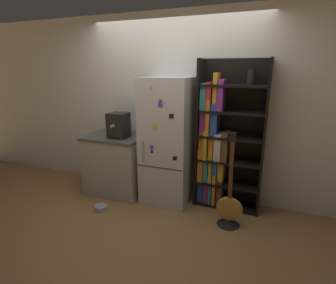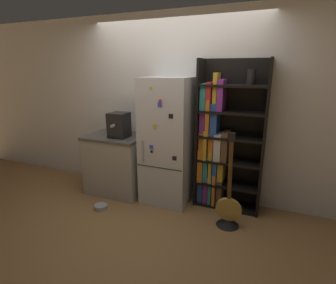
# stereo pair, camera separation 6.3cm
# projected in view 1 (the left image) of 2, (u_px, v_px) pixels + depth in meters

# --- Properties ---
(ground_plane) EXTENTS (16.00, 16.00, 0.00)m
(ground_plane) POSITION_uv_depth(u_px,v_px,m) (163.00, 204.00, 3.70)
(ground_plane) COLOR #A87542
(wall_back) EXTENTS (8.00, 0.05, 2.60)m
(wall_back) POSITION_uv_depth(u_px,v_px,m) (175.00, 108.00, 3.78)
(wall_back) COLOR white
(wall_back) RESTS_ON ground_plane
(refrigerator) EXTENTS (0.65, 0.60, 1.74)m
(refrigerator) POSITION_uv_depth(u_px,v_px,m) (167.00, 142.00, 3.61)
(refrigerator) COLOR silver
(refrigerator) RESTS_ON ground_plane
(bookshelf) EXTENTS (0.86, 0.34, 1.97)m
(bookshelf) POSITION_uv_depth(u_px,v_px,m) (221.00, 143.00, 3.49)
(bookshelf) COLOR black
(bookshelf) RESTS_ON ground_plane
(kitchen_counter) EXTENTS (0.87, 0.66, 0.89)m
(kitchen_counter) POSITION_uv_depth(u_px,v_px,m) (117.00, 164.00, 3.98)
(kitchen_counter) COLOR #BCB7A8
(kitchen_counter) RESTS_ON ground_plane
(espresso_machine) EXTENTS (0.26, 0.31, 0.35)m
(espresso_machine) POSITION_uv_depth(u_px,v_px,m) (119.00, 125.00, 3.72)
(espresso_machine) COLOR black
(espresso_machine) RESTS_ON kitchen_counter
(guitar) EXTENTS (0.31, 0.29, 1.19)m
(guitar) POSITION_uv_depth(u_px,v_px,m) (229.00, 212.00, 3.15)
(guitar) COLOR black
(guitar) RESTS_ON ground_plane
(pet_bowl) EXTENTS (0.18, 0.18, 0.06)m
(pet_bowl) POSITION_uv_depth(u_px,v_px,m) (101.00, 207.00, 3.54)
(pet_bowl) COLOR #B7B7BC
(pet_bowl) RESTS_ON ground_plane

